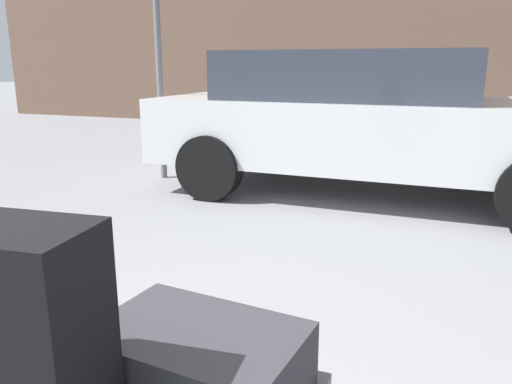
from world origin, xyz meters
The scene contains 4 objects.
suitcase_charcoal_rear_left centered at (0.21, 0.15, 0.44)m, with size 0.61×0.41×0.21m, color #2D2D33.
suitcase_black_stacked_top centered at (-0.03, -0.22, 0.64)m, with size 0.32×0.25×0.61m, color black.
parked_car centered at (0.09, 4.13, 0.76)m, with size 4.32×1.96×1.42m.
no_parking_sign centered at (-2.21, 3.99, 1.53)m, with size 0.49×0.13×2.48m.
Camera 1 is at (0.84, -1.02, 1.30)m, focal length 35.17 mm.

